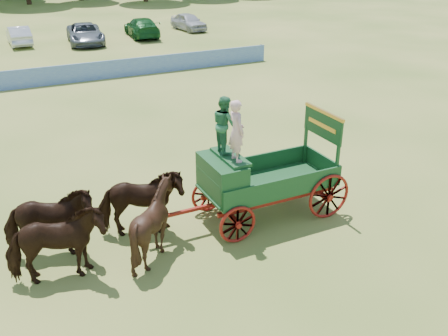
# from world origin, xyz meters

# --- Properties ---
(ground) EXTENTS (160.00, 160.00, 0.00)m
(ground) POSITION_xyz_m (0.00, 0.00, 0.00)
(ground) COLOR #A6984B
(ground) RESTS_ON ground
(horse_lead_left) EXTENTS (2.45, 1.35, 1.97)m
(horse_lead_left) POSITION_xyz_m (-4.25, -0.19, 0.99)
(horse_lead_left) COLOR black
(horse_lead_left) RESTS_ON ground
(horse_lead_right) EXTENTS (2.53, 1.62, 1.97)m
(horse_lead_right) POSITION_xyz_m (-4.25, 0.91, 0.99)
(horse_lead_right) COLOR black
(horse_lead_right) RESTS_ON ground
(horse_wheel_left) EXTENTS (1.88, 1.70, 1.98)m
(horse_wheel_left) POSITION_xyz_m (-1.85, -0.19, 0.99)
(horse_wheel_left) COLOR black
(horse_wheel_left) RESTS_ON ground
(horse_wheel_right) EXTENTS (2.53, 1.63, 1.97)m
(horse_wheel_right) POSITION_xyz_m (-1.85, 0.91, 0.99)
(horse_wheel_right) COLOR black
(horse_wheel_right) RESTS_ON ground
(farm_dray) EXTENTS (6.00, 2.00, 3.82)m
(farm_dray) POSITION_xyz_m (1.10, 0.38, 1.67)
(farm_dray) COLOR maroon
(farm_dray) RESTS_ON ground
(sponsor_banner) EXTENTS (26.00, 0.08, 1.05)m
(sponsor_banner) POSITION_xyz_m (-1.00, 18.00, 0.53)
(sponsor_banner) COLOR blue
(sponsor_banner) RESTS_ON ground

